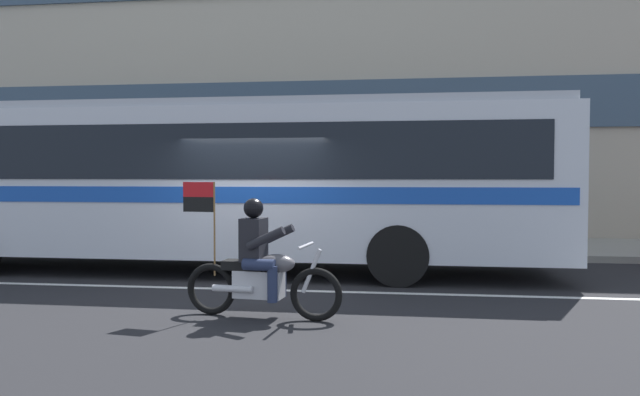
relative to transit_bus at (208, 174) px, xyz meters
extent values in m
plane|color=black|center=(1.20, -1.19, -1.88)|extent=(60.00, 60.00, 0.00)
cube|color=gray|center=(1.20, 3.91, -1.81)|extent=(28.00, 3.80, 0.15)
cube|color=silver|center=(1.20, -1.79, -1.88)|extent=(26.60, 0.14, 0.01)
cube|color=#B2A893|center=(1.20, 6.21, 3.67)|extent=(28.00, 0.80, 11.10)
cube|color=#384C60|center=(1.20, 5.77, 2.00)|extent=(25.76, 0.10, 1.40)
cube|color=silver|center=(0.00, 0.01, -0.15)|extent=(13.36, 2.64, 2.70)
cube|color=black|center=(0.00, 0.01, 0.40)|extent=(12.29, 2.68, 0.96)
cube|color=#194CB2|center=(0.00, 0.01, -0.35)|extent=(13.09, 2.67, 0.28)
cube|color=#ADB1BA|center=(0.00, 0.01, 1.26)|extent=(13.09, 2.51, 0.16)
cylinder|color=black|center=(3.67, -1.17, -1.36)|extent=(1.04, 0.30, 1.04)
torus|color=black|center=(2.64, -3.73, -1.54)|extent=(0.70, 0.18, 0.69)
torus|color=black|center=(1.20, -3.54, -1.54)|extent=(0.70, 0.18, 0.69)
cube|color=silver|center=(1.87, -3.63, -1.44)|extent=(0.67, 0.36, 0.36)
ellipsoid|color=#59565B|center=(2.12, -3.66, -1.16)|extent=(0.51, 0.34, 0.24)
cube|color=black|center=(1.67, -3.60, -1.20)|extent=(0.59, 0.33, 0.12)
cylinder|color=silver|center=(2.58, -3.72, -1.24)|extent=(0.28, 0.09, 0.58)
cylinder|color=silver|center=(2.50, -3.71, -0.92)|extent=(0.12, 0.64, 0.04)
cylinder|color=silver|center=(1.55, -3.75, -1.49)|extent=(0.56, 0.16, 0.09)
cube|color=black|center=(1.80, -3.62, -0.86)|extent=(0.32, 0.39, 0.56)
sphere|color=black|center=(1.80, -3.62, -0.45)|extent=(0.26, 0.26, 0.26)
cylinder|color=#232D4C|center=(1.96, -3.46, -1.16)|extent=(0.44, 0.20, 0.15)
cylinder|color=#232D4C|center=(2.14, -3.48, -1.40)|extent=(0.13, 0.13, 0.46)
cylinder|color=#232D4C|center=(1.91, -3.82, -1.16)|extent=(0.44, 0.20, 0.15)
cylinder|color=#232D4C|center=(2.09, -3.84, -1.40)|extent=(0.13, 0.13, 0.46)
cylinder|color=black|center=(2.06, -3.45, -0.82)|extent=(0.53, 0.17, 0.32)
cylinder|color=black|center=(2.01, -3.85, -0.82)|extent=(0.53, 0.17, 0.32)
cylinder|color=olive|center=(1.25, -3.55, -0.73)|extent=(0.02, 0.02, 1.25)
cube|color=red|center=(1.02, -3.52, -0.21)|extent=(0.44, 0.08, 0.20)
cube|color=black|center=(1.02, -3.52, -0.41)|extent=(0.44, 0.08, 0.20)
cylinder|color=red|center=(0.79, 2.43, -1.44)|extent=(0.22, 0.22, 0.58)
sphere|color=red|center=(0.79, 2.43, -1.08)|extent=(0.20, 0.20, 0.20)
cylinder|color=red|center=(0.79, 2.29, -1.42)|extent=(0.09, 0.10, 0.09)
camera|label=1|loc=(3.65, -11.13, -0.03)|focal=33.15mm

